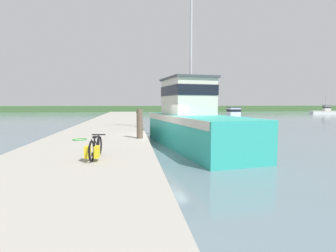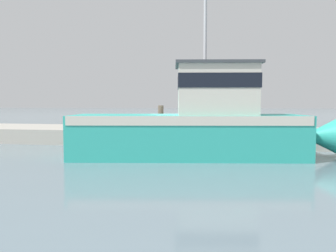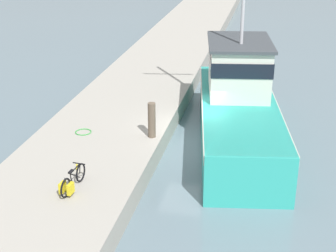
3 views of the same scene
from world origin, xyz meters
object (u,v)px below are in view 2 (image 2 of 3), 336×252
(bicycle_touring, at_px, (93,123))
(mooring_post, at_px, (161,118))
(fishing_boat_main, at_px, (202,122))
(water_bottle_by_bike, at_px, (115,126))

(bicycle_touring, height_order, mooring_post, mooring_post)
(bicycle_touring, distance_m, mooring_post, 4.90)
(fishing_boat_main, distance_m, water_bottle_by_bike, 7.68)
(mooring_post, bearing_deg, water_bottle_by_bike, -119.49)
(fishing_boat_main, height_order, mooring_post, fishing_boat_main)
(water_bottle_by_bike, bearing_deg, mooring_post, 60.51)
(bicycle_touring, relative_size, water_bottle_by_bike, 7.21)
(fishing_boat_main, distance_m, mooring_post, 4.02)
(bicycle_touring, bearing_deg, mooring_post, 77.03)
(fishing_boat_main, xyz_separation_m, mooring_post, (-3.14, -2.52, 0.03))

